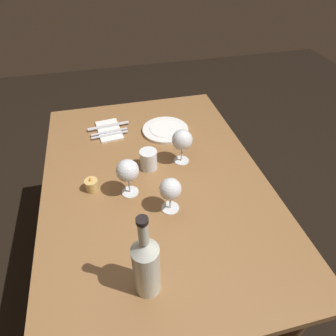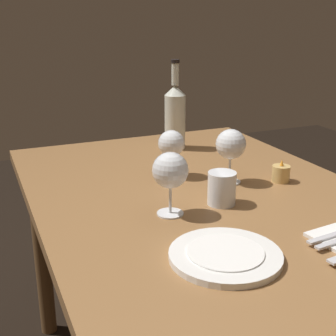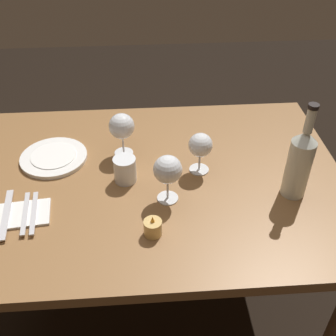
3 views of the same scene
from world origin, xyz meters
name	(u,v)px [view 3 (image 3 of 3)]	position (x,y,z in m)	size (l,w,h in m)	color
ground_plane	(153,305)	(0.00, 0.00, 0.00)	(6.00, 6.00, 0.00)	black
dining_table	(149,197)	(0.00, 0.00, 0.65)	(1.30, 0.90, 0.74)	olive
wine_glass_left	(168,170)	(-0.06, 0.11, 0.85)	(0.09, 0.09, 0.16)	white
wine_glass_right	(200,146)	(-0.17, -0.02, 0.84)	(0.08, 0.08, 0.14)	white
wine_glass_centre	(122,127)	(0.08, -0.14, 0.85)	(0.09, 0.09, 0.16)	white
wine_bottle	(300,162)	(-0.45, 0.11, 0.86)	(0.07, 0.07, 0.32)	silver
water_tumbler	(125,171)	(0.07, 0.01, 0.78)	(0.07, 0.07, 0.09)	white
votive_candle	(153,228)	(-0.01, 0.25, 0.76)	(0.05, 0.05, 0.07)	#DBB266
dinner_plate	(54,157)	(0.32, -0.12, 0.75)	(0.23, 0.23, 0.02)	white
folded_napkin	(17,215)	(0.39, 0.15, 0.74)	(0.20, 0.13, 0.01)	white
fork_inner	(25,213)	(0.37, 0.15, 0.75)	(0.03, 0.18, 0.00)	silver
fork_outer	(34,213)	(0.34, 0.15, 0.75)	(0.03, 0.18, 0.00)	silver
table_knife	(6,214)	(0.42, 0.15, 0.75)	(0.04, 0.21, 0.00)	silver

